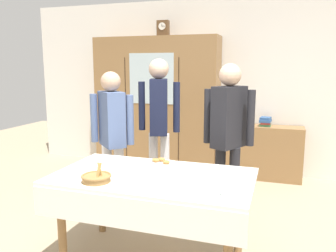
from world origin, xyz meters
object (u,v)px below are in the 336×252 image
book_stack (265,122)px  person_behind_table_left (112,130)px  person_near_right_end (229,128)px  dining_table (152,188)px  bookshelf_low (264,152)px  spoon_back_edge (216,171)px  tea_cup_center (134,175)px  bread_basket (96,178)px  person_by_cabinet (159,116)px  tea_cup_back_edge (210,179)px  pastry_plate (161,163)px  wall_cabinet (157,105)px  tea_cup_far_left (227,193)px  spoon_front_edge (127,172)px  mantel_clock (163,28)px

book_stack → person_behind_table_left: person_behind_table_left is taller
person_near_right_end → dining_table: bearing=-117.2°
bookshelf_low → spoon_back_edge: size_ratio=9.24×
tea_cup_center → bread_basket: 0.31m
dining_table → person_by_cabinet: size_ratio=0.94×
tea_cup_back_edge → person_behind_table_left: (-1.26, 0.79, 0.18)m
spoon_back_edge → person_by_cabinet: (-0.87, 0.99, 0.31)m
bookshelf_low → bread_basket: (-1.15, -2.91, 0.41)m
book_stack → pastry_plate: (-0.84, -2.28, -0.08)m
wall_cabinet → tea_cup_far_left: wall_cabinet is taller
dining_table → person_by_cabinet: person_by_cabinet is taller
pastry_plate → person_near_right_end: size_ratio=0.16×
spoon_back_edge → spoon_front_edge: (-0.72, -0.25, 0.00)m
person_by_cabinet → book_stack: bearing=49.1°
bookshelf_low → bread_basket: bread_basket is taller
wall_cabinet → tea_cup_back_edge: size_ratio=16.32×
wall_cabinet → person_near_right_end: bearing=-49.7°
pastry_plate → person_behind_table_left: (-0.72, 0.44, 0.20)m
tea_cup_far_left → spoon_front_edge: size_ratio=1.09×
dining_table → person_near_right_end: (0.49, 0.95, 0.38)m
mantel_clock → person_near_right_end: 2.40m
book_stack → spoon_back_edge: bearing=-97.4°
wall_cabinet → spoon_back_edge: 2.70m
tea_cup_far_left → book_stack: bearing=87.5°
tea_cup_far_left → dining_table: bearing=158.1°
bookshelf_low → pastry_plate: pastry_plate is taller
tea_cup_center → person_near_right_end: bearing=59.7°
dining_table → book_stack: bearing=73.3°
book_stack → person_behind_table_left: bearing=-130.2°
book_stack → dining_table: bearing=-106.7°
bookshelf_low → bread_basket: bearing=-111.6°
person_behind_table_left → tea_cup_center: bearing=-53.6°
pastry_plate → spoon_front_edge: 0.37m
pastry_plate → bread_basket: bearing=-116.7°
book_stack → person_by_cabinet: 1.82m
mantel_clock → tea_cup_back_edge: mantel_clock is taller
bread_basket → spoon_back_edge: (0.84, 0.56, -0.03)m
book_stack → spoon_front_edge: size_ratio=1.88×
book_stack → spoon_front_edge: bearing=-111.6°
tea_cup_center → bread_basket: (-0.24, -0.18, 0.01)m
bookshelf_low → spoon_back_edge: (-0.31, -2.36, 0.38)m
dining_table → person_behind_table_left: person_behind_table_left is taller
book_stack → pastry_plate: book_stack is taller
book_stack → tea_cup_far_left: book_stack is taller
book_stack → spoon_front_edge: 2.80m
book_stack → bread_basket: (-1.15, -2.91, -0.06)m
tea_cup_far_left → spoon_front_edge: (-0.91, 0.30, -0.02)m
tea_cup_center → person_by_cabinet: (-0.27, 1.37, 0.28)m
mantel_clock → spoon_back_edge: 3.01m
bookshelf_low → tea_cup_center: size_ratio=8.46×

